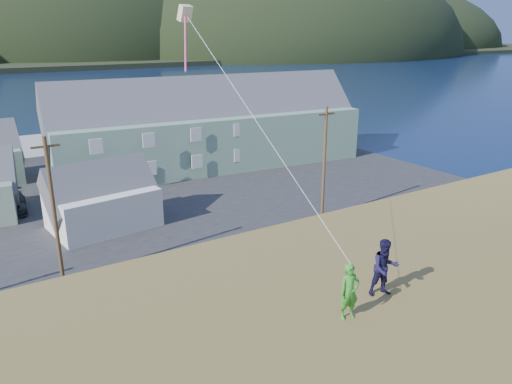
% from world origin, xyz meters
% --- Properties ---
extents(ground, '(900.00, 900.00, 0.00)m').
position_xyz_m(ground, '(0.00, 0.00, 0.00)').
color(ground, '#0A1638').
rests_on(ground, ground).
extents(grass_strip, '(110.00, 8.00, 0.10)m').
position_xyz_m(grass_strip, '(0.00, -2.00, 0.05)').
color(grass_strip, '#4C3D19').
rests_on(grass_strip, ground).
extents(waterfront_lot, '(72.00, 36.00, 0.12)m').
position_xyz_m(waterfront_lot, '(0.00, 17.00, 0.06)').
color(waterfront_lot, '#28282B').
rests_on(waterfront_lot, ground).
extents(far_hills, '(760.00, 265.00, 143.00)m').
position_xyz_m(far_hills, '(35.59, 279.38, 2.00)').
color(far_hills, black).
rests_on(far_hills, ground).
extents(lodge, '(35.64, 12.97, 12.27)m').
position_xyz_m(lodge, '(15.78, 21.81, 4.72)').
color(lodge, slate).
rests_on(lodge, waterfront_lot).
extents(shed_white, '(8.70, 6.30, 6.50)m').
position_xyz_m(shed_white, '(-0.08, 9.18, 2.50)').
color(shed_white, silver).
rests_on(shed_white, waterfront_lot).
extents(utility_poles, '(32.31, 0.24, 9.24)m').
position_xyz_m(utility_poles, '(-1.18, 1.50, 4.56)').
color(utility_poles, '#47331E').
rests_on(utility_poles, waterfront_lot).
extents(kite_flyer_green, '(0.67, 0.49, 1.67)m').
position_xyz_m(kite_flyer_green, '(-0.60, -19.25, 8.03)').
color(kite_flyer_green, '#2E8825').
rests_on(kite_flyer_green, hillside).
extents(kite_flyer_navy, '(1.08, 0.96, 1.84)m').
position_xyz_m(kite_flyer_navy, '(1.20, -18.85, 8.12)').
color(kite_flyer_navy, '#151334').
rests_on(kite_flyer_navy, hillside).
extents(kite_rig, '(1.15, 4.29, 10.54)m').
position_xyz_m(kite_rig, '(-1.70, -11.54, 15.34)').
color(kite_rig, beige).
rests_on(kite_rig, ground).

